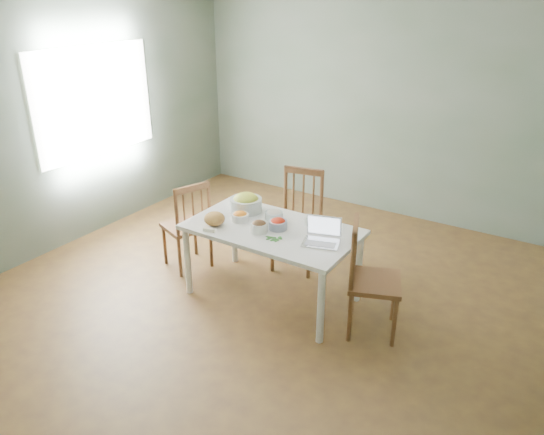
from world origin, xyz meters
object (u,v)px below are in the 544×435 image
Objects in this scene: laptop at (321,232)px; bread_boule at (214,219)px; chair_far at (297,222)px; chair_left at (186,224)px; dining_table at (272,263)px; bowl_squash at (246,203)px; chair_right at (375,279)px.

bread_boule is at bearing 173.53° from laptop.
chair_left is at bearing -160.03° from chair_far.
chair_left is at bearing 178.06° from dining_table.
chair_left is 3.14× the size of laptop.
dining_table is at bearing -92.09° from chair_far.
chair_far is 3.36× the size of bowl_squash.
chair_far reaches higher than bowl_squash.
chair_far reaches higher than bread_boule.
chair_far is 3.38× the size of laptop.
chair_right is 0.58m from laptop.
laptop is at bearing 10.62° from bread_boule.
bread_boule is 0.41m from bowl_squash.
chair_right is (1.09, -0.61, -0.01)m from chair_far.
chair_far is 1.03× the size of chair_right.
bowl_squash is at bearing 81.96° from bread_boule.
dining_table is at bearing 25.81° from bread_boule.
chair_left is 2.05m from chair_right.
chair_right is at bearing -10.65° from laptop.
laptop is (-0.48, -0.05, 0.32)m from chair_right.
bread_boule is at bearing 87.09° from chair_left.
chair_right is 5.27× the size of bread_boule.
laptop is (0.98, 0.18, 0.04)m from bread_boule.
bread_boule is (-0.47, -0.23, 0.42)m from dining_table.
bread_boule is at bearing 78.05° from chair_right.
chair_far is 0.95m from laptop.
chair_far is at bearing 115.76° from laptop.
dining_table is at bearing 69.46° from chair_right.
laptop reaches higher than dining_table.
laptop is at bearing -4.73° from dining_table.
bread_boule is at bearing -124.85° from chair_far.
bowl_squash reaches higher than dining_table.
laptop is at bearing -58.39° from chair_far.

